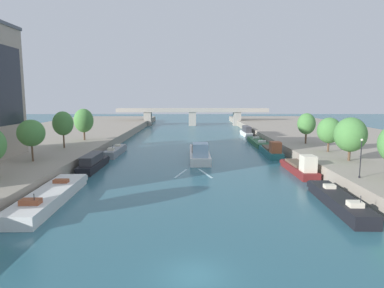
% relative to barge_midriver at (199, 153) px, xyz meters
% --- Properties ---
extents(ground_plane, '(400.00, 400.00, 0.00)m').
position_rel_barge_midriver_xyz_m(ground_plane, '(-1.21, -40.92, -1.05)').
color(ground_plane, '#2D6070').
extents(quay_left, '(36.00, 170.00, 2.02)m').
position_rel_barge_midriver_xyz_m(quay_left, '(-36.59, 14.08, -0.04)').
color(quay_left, gray).
rests_on(quay_left, ground).
extents(quay_right, '(36.00, 170.00, 2.02)m').
position_rel_barge_midriver_xyz_m(quay_right, '(34.17, 14.08, -0.04)').
color(quay_right, gray).
rests_on(quay_right, ground).
extents(barge_midriver, '(3.58, 17.94, 3.53)m').
position_rel_barge_midriver_xyz_m(barge_midriver, '(0.00, 0.00, 0.00)').
color(barge_midriver, silver).
rests_on(barge_midriver, ground).
extents(wake_behind_barge, '(5.60, 5.89, 0.03)m').
position_rel_barge_midriver_xyz_m(wake_behind_barge, '(-1.19, -12.09, -1.04)').
color(wake_behind_barge, '#A0CCD6').
rests_on(wake_behind_barge, ground).
extents(moored_boat_left_upstream, '(3.80, 17.02, 2.40)m').
position_rel_barge_midriver_xyz_m(moored_boat_left_upstream, '(-16.58, -25.75, -0.38)').
color(moored_boat_left_upstream, silver).
rests_on(moored_boat_left_upstream, ground).
extents(moored_boat_left_near, '(2.30, 11.74, 2.45)m').
position_rel_barge_midriver_xyz_m(moored_boat_left_near, '(-16.82, -8.96, -0.03)').
color(moored_boat_left_near, black).
rests_on(moored_boat_left_near, ground).
extents(moored_boat_left_downstream, '(2.27, 11.93, 2.43)m').
position_rel_barge_midriver_xyz_m(moored_boat_left_downstream, '(-16.36, 4.51, -0.35)').
color(moored_boat_left_downstream, gray).
rests_on(moored_boat_left_downstream, ground).
extents(moored_boat_right_second, '(2.76, 13.67, 2.38)m').
position_rel_barge_midriver_xyz_m(moored_boat_right_second, '(13.70, -27.31, -0.38)').
color(moored_boat_right_second, black).
rests_on(moored_boat_right_second, ground).
extents(moored_boat_right_far, '(2.53, 12.17, 3.29)m').
position_rel_barge_midriver_xyz_m(moored_boat_right_far, '(14.54, -12.12, -0.11)').
color(moored_boat_right_far, maroon).
rests_on(moored_boat_right_far, ground).
extents(moored_boat_right_end, '(2.70, 12.23, 3.20)m').
position_rel_barge_midriver_xyz_m(moored_boat_right_end, '(13.76, 2.88, -0.10)').
color(moored_boat_right_end, '#23666B').
rests_on(moored_boat_right_end, ground).
extents(moored_boat_right_upstream, '(3.16, 15.97, 2.11)m').
position_rel_barge_midriver_xyz_m(moored_boat_right_upstream, '(14.41, 18.90, -0.52)').
color(moored_boat_right_upstream, '#235633').
rests_on(moored_boat_right_upstream, ground).
extents(moored_boat_right_downstream, '(2.08, 11.46, 2.89)m').
position_rel_barge_midriver_xyz_m(moored_boat_right_downstream, '(14.22, 35.73, 0.15)').
color(moored_boat_right_downstream, silver).
rests_on(moored_boat_right_downstream, ground).
extents(tree_left_far, '(3.81, 3.81, 6.00)m').
position_rel_barge_midriver_xyz_m(tree_left_far, '(-24.31, -13.00, 5.05)').
color(tree_left_far, brown).
rests_on(tree_left_far, quay_left).
extents(tree_left_by_lamp, '(3.64, 3.64, 6.62)m').
position_rel_barge_midriver_xyz_m(tree_left_by_lamp, '(-24.59, -0.14, 5.41)').
color(tree_left_by_lamp, brown).
rests_on(tree_left_by_lamp, quay_left).
extents(tree_left_third, '(4.06, 4.06, 6.70)m').
position_rel_barge_midriver_xyz_m(tree_left_third, '(-24.38, 10.92, 5.14)').
color(tree_left_third, brown).
rests_on(tree_left_third, quay_left).
extents(tree_right_past_mid, '(4.54, 4.54, 6.30)m').
position_rel_barge_midriver_xyz_m(tree_right_past_mid, '(21.47, -12.52, 4.78)').
color(tree_right_past_mid, brown).
rests_on(tree_right_past_mid, quay_right).
extents(tree_right_third, '(3.92, 3.92, 5.78)m').
position_rel_barge_midriver_xyz_m(tree_right_third, '(21.62, -4.50, 4.59)').
color(tree_right_third, brown).
rests_on(tree_right_third, quay_right).
extents(tree_right_midway, '(3.49, 3.49, 6.01)m').
position_rel_barge_midriver_xyz_m(tree_right_midway, '(21.20, 5.64, 4.88)').
color(tree_right_midway, brown).
rests_on(tree_right_midway, quay_right).
extents(lamppost_right_bank, '(0.28, 0.28, 4.53)m').
position_rel_barge_midriver_xyz_m(lamppost_right_bank, '(17.86, -23.05, 3.45)').
color(lamppost_right_bank, black).
rests_on(lamppost_right_bank, quay_right).
extents(bridge_far, '(58.76, 4.40, 6.73)m').
position_rel_barge_midriver_xyz_m(bridge_far, '(-1.21, 71.33, 3.21)').
color(bridge_far, '#9E998E').
rests_on(bridge_far, ground).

